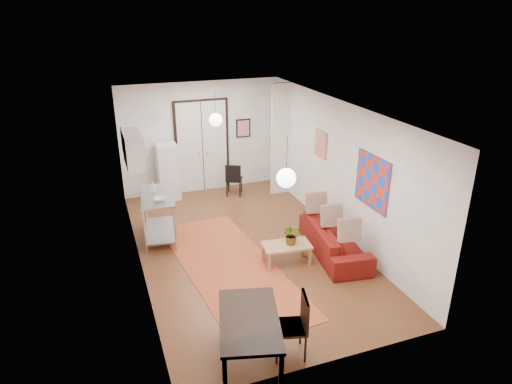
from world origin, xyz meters
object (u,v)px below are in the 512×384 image
object	(u,v)px
coffee_table	(287,247)
dining_chair_far	(287,318)
dining_chair_near	(287,318)
black_side_chair	(233,175)
kitchen_counter	(159,210)
sofa	(334,239)
dining_table	(249,324)
fridge	(168,172)

from	to	relation	value
coffee_table	dining_chair_far	size ratio (longest dim) A/B	1.01
dining_chair_near	black_side_chair	distance (m)	6.04
kitchen_counter	dining_chair_near	xyz separation A→B (m)	(1.16, -4.06, -0.12)
sofa	dining_table	world-z (taller)	dining_table
dining_table	black_side_chair	size ratio (longest dim) A/B	1.77
kitchen_counter	fridge	size ratio (longest dim) A/B	0.97
dining_table	kitchen_counter	bearing A→B (deg)	97.69
kitchen_counter	fridge	distance (m)	2.22
dining_chair_near	black_side_chair	world-z (taller)	dining_chair_near
dining_table	dining_chair_far	distance (m)	0.62
sofa	dining_chair_far	distance (m)	3.02
black_side_chair	fridge	bearing A→B (deg)	15.82
fridge	dining_chair_near	bearing A→B (deg)	-84.99
fridge	dining_chair_far	distance (m)	6.23
sofa	kitchen_counter	size ratio (longest dim) A/B	1.51
sofa	dining_chair_far	size ratio (longest dim) A/B	2.21
dining_chair_near	dining_chair_far	bearing A→B (deg)	180.00
black_side_chair	dining_chair_near	bearing A→B (deg)	104.45
dining_table	dining_chair_far	xyz separation A→B (m)	(0.60, 0.10, -0.13)
dining_table	dining_chair_near	size ratio (longest dim) A/B	1.62
dining_chair_near	fridge	bearing A→B (deg)	-159.53
coffee_table	dining_chair_far	world-z (taller)	dining_chair_far
dining_table	dining_chair_far	bearing A→B (deg)	9.11
fridge	dining_chair_near	size ratio (longest dim) A/B	1.51
dining_table	black_side_chair	distance (m)	6.27
dining_chair_far	black_side_chair	distance (m)	6.04
black_side_chair	coffee_table	bearing A→B (deg)	113.12
dining_table	dining_chair_near	xyz separation A→B (m)	(0.60, 0.10, -0.13)
coffee_table	black_side_chair	world-z (taller)	black_side_chair
sofa	kitchen_counter	xyz separation A→B (m)	(-3.19, 1.83, 0.37)
dining_chair_far	coffee_table	bearing A→B (deg)	171.41
fridge	dining_chair_near	world-z (taller)	fridge
coffee_table	dining_chair_near	xyz separation A→B (m)	(-0.97, -2.21, 0.20)
kitchen_counter	dining_chair_near	distance (m)	4.23
sofa	coffee_table	xyz separation A→B (m)	(-1.06, -0.02, 0.04)
dining_chair_near	coffee_table	bearing A→B (deg)	171.41
dining_table	sofa	bearing A→B (deg)	41.57
dining_table	black_side_chair	bearing A→B (deg)	74.64
coffee_table	fridge	xyz separation A→B (m)	(-1.56, 3.99, 0.37)
sofa	black_side_chair	size ratio (longest dim) A/B	2.41
sofa	kitchen_counter	bearing A→B (deg)	68.13
dining_chair_near	dining_chair_far	xyz separation A→B (m)	(0.00, 0.00, 0.00)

